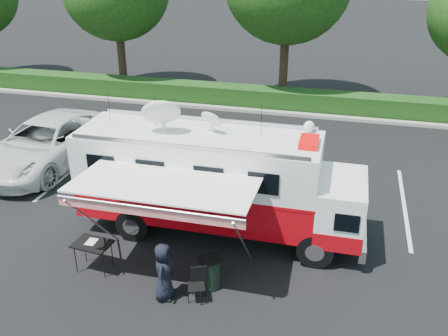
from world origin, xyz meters
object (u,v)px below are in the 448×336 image
Objects in this scene: command_truck at (217,181)px; white_suv at (50,164)px; folding_table at (92,245)px; trash_bin at (209,272)px.

command_truck is 1.30× the size of white_suv.
trash_bin reaches higher than folding_table.
trash_bin is (3.16, 0.05, -0.34)m from folding_table.
folding_table is (-2.71, -2.57, -0.92)m from command_truck.
command_truck reaches higher than white_suv.
command_truck is at bearing 43.58° from folding_table.
command_truck reaches higher than folding_table.
white_suv is 9.79m from trash_bin.
trash_bin is (0.46, -2.52, -1.26)m from command_truck.
command_truck is 7.94× the size of folding_table.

